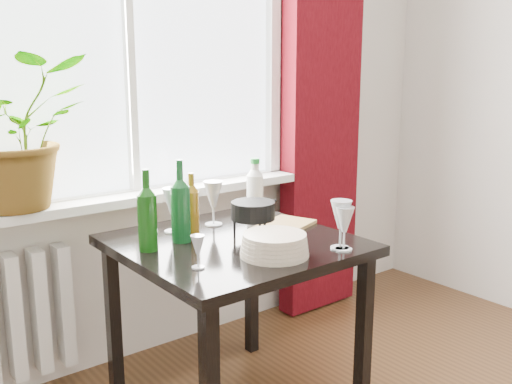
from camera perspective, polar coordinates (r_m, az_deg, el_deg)
window at (r=2.69m, az=-12.90°, el=16.21°), size 1.72×0.08×1.62m
windowsill at (r=2.68m, az=-11.47°, el=-0.40°), size 1.72×0.20×0.04m
curtain at (r=3.25m, az=6.62°, el=10.33°), size 0.50×0.12×2.56m
table at (r=2.28m, az=-2.14°, el=-7.04°), size 0.85×0.85×0.74m
potted_plant at (r=2.46m, az=-22.89°, el=5.52°), size 0.60×0.53×0.62m
wine_bottle_left at (r=2.13m, az=-10.84°, el=-1.76°), size 0.07×0.07×0.31m
wine_bottle_right at (r=2.21m, az=-7.57°, el=-0.86°), size 0.08×0.08×0.33m
bottle_amber at (r=2.33m, az=-6.46°, el=-1.07°), size 0.07×0.07×0.25m
cleaning_bottle at (r=2.58m, az=-0.11°, el=0.45°), size 0.09×0.09×0.27m
wineglass_front_right at (r=2.14m, az=8.46°, el=-3.19°), size 0.10×0.10×0.19m
wineglass_far_right at (r=2.13m, az=8.82°, el=-3.58°), size 0.10×0.10×0.17m
wineglass_back_center at (r=2.44m, az=-4.29°, el=-1.06°), size 0.09×0.09×0.20m
wineglass_back_left at (r=2.36m, az=-8.36°, el=-1.75°), size 0.09×0.09×0.19m
wineglass_front_left at (r=1.93m, az=-5.83°, el=-5.96°), size 0.05×0.05×0.12m
plate_stack at (r=2.06m, az=1.86°, el=-5.33°), size 0.32×0.32×0.08m
fondue_pot at (r=2.30m, az=-0.30°, el=-2.65°), size 0.26×0.24×0.14m
tv_remote at (r=2.06m, az=2.35°, el=-6.14°), size 0.12×0.19×0.02m
cutting_board at (r=2.42m, az=2.76°, el=-3.39°), size 0.32×0.27×0.01m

